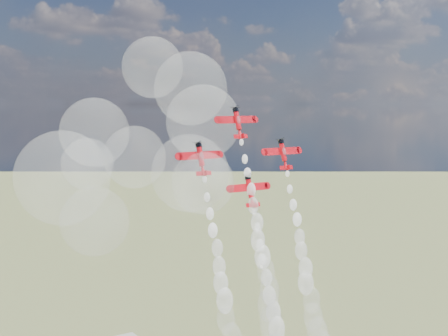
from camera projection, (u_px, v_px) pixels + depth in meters
plane_lead at (238, 122)px, 160.44m from camera, size 11.74×4.92×8.13m
plane_left at (201, 158)px, 152.05m from camera, size 11.74×4.92×8.13m
plane_right at (283, 154)px, 165.91m from camera, size 11.74×4.92×8.13m
plane_slot at (250, 190)px, 157.52m from camera, size 11.74×4.92×8.13m
smoke_trail_lead at (266, 283)px, 153.76m from camera, size 5.47×16.77×46.70m
smoke_trail_left at (229, 331)px, 145.11m from camera, size 5.23×17.41×46.63m
smoke_trail_right at (313, 310)px, 159.13m from camera, size 5.72×17.45×46.22m
drifted_smoke_cloud at (147, 152)px, 155.61m from camera, size 63.79×37.33×51.79m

